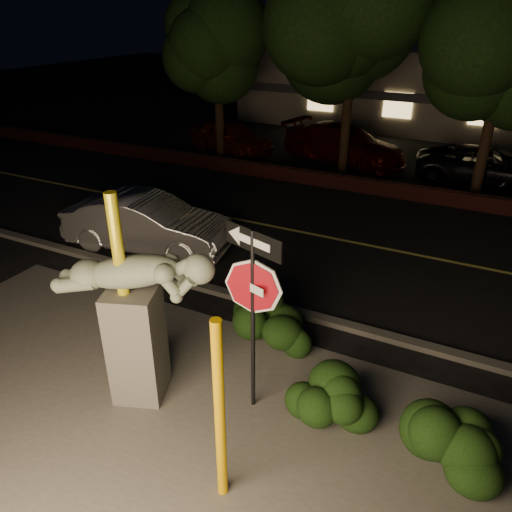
# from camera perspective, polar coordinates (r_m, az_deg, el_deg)

# --- Properties ---
(ground) EXTENTS (90.00, 90.00, 0.00)m
(ground) POSITION_cam_1_polar(r_m,az_deg,el_deg) (16.97, 14.47, 5.24)
(ground) COLOR black
(ground) RESTS_ON ground
(patio) EXTENTS (14.00, 6.00, 0.02)m
(patio) POSITION_cam_1_polar(r_m,az_deg,el_deg) (8.15, -5.70, -20.50)
(patio) COLOR #4C4944
(patio) RESTS_ON ground
(road) EXTENTS (80.00, 8.00, 0.01)m
(road) POSITION_cam_1_polar(r_m,az_deg,el_deg) (14.27, 11.58, 1.41)
(road) COLOR black
(road) RESTS_ON ground
(lane_marking) EXTENTS (80.00, 0.12, 0.00)m
(lane_marking) POSITION_cam_1_polar(r_m,az_deg,el_deg) (14.26, 11.59, 1.46)
(lane_marking) COLOR #BBAF4A
(lane_marking) RESTS_ON road
(curb) EXTENTS (80.00, 0.25, 0.12)m
(curb) POSITION_cam_1_polar(r_m,az_deg,el_deg) (10.80, 5.39, -6.62)
(curb) COLOR #4C4944
(curb) RESTS_ON ground
(brick_wall) EXTENTS (40.00, 0.35, 0.50)m
(brick_wall) POSITION_cam_1_polar(r_m,az_deg,el_deg) (18.09, 15.55, 7.29)
(brick_wall) COLOR #401614
(brick_wall) RESTS_ON ground
(parking_lot) EXTENTS (40.00, 12.00, 0.01)m
(parking_lot) POSITION_cam_1_polar(r_m,az_deg,el_deg) (23.55, 18.62, 10.68)
(parking_lot) COLOR black
(parking_lot) RESTS_ON ground
(building) EXTENTS (22.00, 10.20, 4.00)m
(building) POSITION_cam_1_polar(r_m,az_deg,el_deg) (30.97, 21.89, 17.57)
(building) COLOR gray
(building) RESTS_ON ground
(tree_far_a) EXTENTS (4.60, 4.60, 7.43)m
(tree_far_a) POSITION_cam_1_polar(r_m,az_deg,el_deg) (21.67, -4.54, 24.99)
(tree_far_a) COLOR black
(tree_far_a) RESTS_ON ground
(tree_far_b) EXTENTS (5.20, 5.20, 8.41)m
(tree_far_b) POSITION_cam_1_polar(r_m,az_deg,el_deg) (19.60, 11.31, 26.51)
(tree_far_b) COLOR black
(tree_far_b) RESTS_ON ground
(tree_far_c) EXTENTS (4.80, 4.80, 7.84)m
(tree_far_c) POSITION_cam_1_polar(r_m,az_deg,el_deg) (18.38, 27.17, 23.13)
(tree_far_c) COLOR black
(tree_far_c) RESTS_ON ground
(yellow_pole_left) EXTENTS (0.18, 0.18, 3.66)m
(yellow_pole_left) POSITION_cam_1_polar(r_m,az_deg,el_deg) (8.03, -14.70, -5.36)
(yellow_pole_left) COLOR yellow
(yellow_pole_left) RESTS_ON ground
(yellow_pole_right) EXTENTS (0.14, 0.14, 2.83)m
(yellow_pole_right) POSITION_cam_1_polar(r_m,az_deg,el_deg) (6.54, -4.16, -17.63)
(yellow_pole_right) COLOR #ECAE04
(yellow_pole_right) RESTS_ON ground
(signpost) EXTENTS (1.04, 0.35, 3.19)m
(signpost) POSITION_cam_1_polar(r_m,az_deg,el_deg) (7.34, -0.36, -3.63)
(signpost) COLOR black
(signpost) RESTS_ON ground
(sculpture) EXTENTS (2.51, 1.46, 2.73)m
(sculpture) POSITION_cam_1_polar(r_m,az_deg,el_deg) (8.12, -13.60, -6.05)
(sculpture) COLOR #4C4944
(sculpture) RESTS_ON ground
(hedge_center) EXTENTS (1.92, 0.92, 1.00)m
(hedge_center) POSITION_cam_1_polar(r_m,az_deg,el_deg) (9.84, 1.91, -7.12)
(hedge_center) COLOR black
(hedge_center) RESTS_ON ground
(hedge_right) EXTENTS (1.78, 1.16, 1.08)m
(hedge_right) POSITION_cam_1_polar(r_m,az_deg,el_deg) (8.14, 9.35, -15.64)
(hedge_right) COLOR black
(hedge_right) RESTS_ON ground
(hedge_far_right) EXTENTS (1.63, 1.28, 0.99)m
(hedge_far_right) POSITION_cam_1_polar(r_m,az_deg,el_deg) (7.95, 21.60, -19.26)
(hedge_far_right) COLOR black
(hedge_far_right) RESTS_ON ground
(silver_sedan) EXTENTS (4.72, 2.26, 1.49)m
(silver_sedan) POSITION_cam_1_polar(r_m,az_deg,el_deg) (13.72, -12.28, 3.68)
(silver_sedan) COLOR #B3B2B8
(silver_sedan) RESTS_ON ground
(parked_car_red) EXTENTS (4.44, 2.73, 1.41)m
(parked_car_red) POSITION_cam_1_polar(r_m,az_deg,el_deg) (23.04, -2.93, 13.48)
(parked_car_red) COLOR #661804
(parked_car_red) RESTS_ON ground
(parked_car_darkred) EXTENTS (5.72, 3.40, 1.55)m
(parked_car_darkred) POSITION_cam_1_polar(r_m,az_deg,el_deg) (21.72, 10.01, 12.50)
(parked_car_darkred) COLOR #460905
(parked_car_darkred) RESTS_ON ground
(parked_car_dark) EXTENTS (4.97, 2.61, 1.33)m
(parked_car_dark) POSITION_cam_1_polar(r_m,az_deg,el_deg) (20.54, 24.55, 9.36)
(parked_car_dark) COLOR black
(parked_car_dark) RESTS_ON ground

